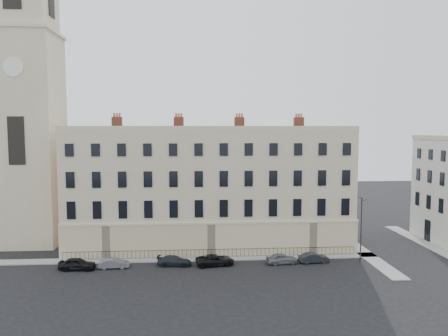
{
  "coord_description": "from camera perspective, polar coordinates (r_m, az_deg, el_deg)",
  "views": [
    {
      "loc": [
        -8.12,
        -45.83,
        15.41
      ],
      "look_at": [
        -4.18,
        10.0,
        10.43
      ],
      "focal_mm": 35.0,
      "sensor_mm": 36.0,
      "label": 1
    }
  ],
  "objects": [
    {
      "name": "car_e",
      "position": [
        51.52,
        7.55,
        -11.65
      ],
      "size": [
        3.72,
        1.85,
        1.22
      ],
      "primitive_type": "imported",
      "rotation": [
        0.0,
        0.0,
        1.69
      ],
      "color": "slate",
      "rests_on": "ground"
    },
    {
      "name": "car_f",
      "position": [
        52.52,
        11.64,
        -11.43
      ],
      "size": [
        3.59,
        1.6,
        1.15
      ],
      "primitive_type": "imported",
      "rotation": [
        0.0,
        0.0,
        1.69
      ],
      "color": "#1F232A",
      "rests_on": "ground"
    },
    {
      "name": "railings",
      "position": [
        53.38,
        -1.63,
        -11.07
      ],
      "size": [
        35.0,
        0.04,
        0.96
      ],
      "color": "black",
      "rests_on": "ground"
    },
    {
      "name": "streetlamp",
      "position": [
        53.49,
        17.49,
        -7.22
      ],
      "size": [
        0.55,
        1.62,
        7.62
      ],
      "rotation": [
        0.0,
        0.0,
        0.25
      ],
      "color": "#323136",
      "rests_on": "ground"
    },
    {
      "name": "pavement_adjacent",
      "position": [
        65.73,
        24.68,
        -8.89
      ],
      "size": [
        2.0,
        20.0,
        0.12
      ],
      "primitive_type": "cube",
      "color": "gray",
      "rests_on": "ground"
    },
    {
      "name": "pavement_terrace",
      "position": [
        53.13,
        -6.02,
        -11.73
      ],
      "size": [
        48.0,
        2.0,
        0.12
      ],
      "primitive_type": "cube",
      "color": "gray",
      "rests_on": "ground"
    },
    {
      "name": "car_a",
      "position": [
        51.58,
        -18.62,
        -11.78
      ],
      "size": [
        4.06,
        1.83,
        1.35
      ],
      "primitive_type": "imported",
      "rotation": [
        0.0,
        0.0,
        1.51
      ],
      "color": "black",
      "rests_on": "ground"
    },
    {
      "name": "terrace",
      "position": [
        58.37,
        -1.89,
        -2.7
      ],
      "size": [
        36.22,
        12.22,
        17.0
      ],
      "color": "#C7B794",
      "rests_on": "ground"
    },
    {
      "name": "car_c",
      "position": [
        50.75,
        -6.5,
        -11.96
      ],
      "size": [
        4.03,
        2.0,
        1.13
      ],
      "primitive_type": "imported",
      "rotation": [
        0.0,
        0.0,
        1.46
      ],
      "color": "black",
      "rests_on": "ground"
    },
    {
      "name": "church_tower",
      "position": [
        63.78,
        -24.32,
        7.56
      ],
      "size": [
        8.0,
        8.13,
        44.0
      ],
      "color": "#C7B794",
      "rests_on": "ground"
    },
    {
      "name": "pavement_east_return",
      "position": [
        59.82,
        17.05,
        -10.01
      ],
      "size": [
        2.0,
        24.0,
        0.12
      ],
      "primitive_type": "cube",
      "color": "gray",
      "rests_on": "ground"
    },
    {
      "name": "car_d",
      "position": [
        50.56,
        -1.18,
        -11.93
      ],
      "size": [
        4.66,
        2.71,
        1.22
      ],
      "primitive_type": "imported",
      "rotation": [
        0.0,
        0.0,
        1.73
      ],
      "color": "black",
      "rests_on": "ground"
    },
    {
      "name": "ground",
      "position": [
        49.03,
        5.86,
        -13.26
      ],
      "size": [
        160.0,
        160.0,
        0.0
      ],
      "primitive_type": "plane",
      "color": "black",
      "rests_on": "ground"
    },
    {
      "name": "car_b",
      "position": [
        51.11,
        -14.18,
        -11.97
      ],
      "size": [
        3.39,
        1.36,
        1.1
      ],
      "primitive_type": "imported",
      "rotation": [
        0.0,
        0.0,
        1.63
      ],
      "color": "slate",
      "rests_on": "ground"
    }
  ]
}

